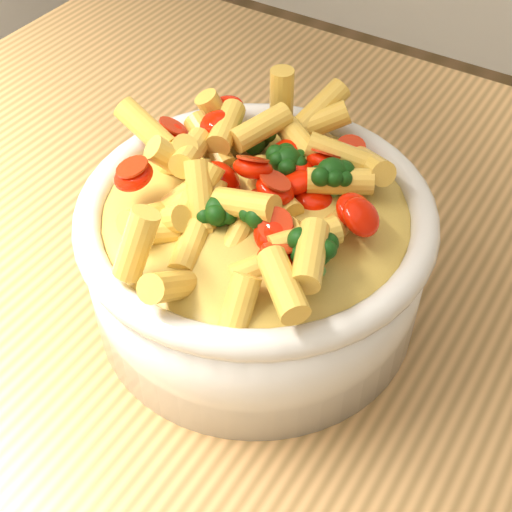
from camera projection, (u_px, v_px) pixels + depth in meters
The scene contains 3 objects.
table at pixel (348, 365), 0.69m from camera, with size 1.20×0.80×0.90m.
serving_bowl at pixel (256, 255), 0.57m from camera, with size 0.28×0.28×0.12m.
pasta_salad at pixel (256, 184), 0.52m from camera, with size 0.22×0.22×0.05m.
Camera 1 is at (0.14, -0.40, 1.37)m, focal length 50.00 mm.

